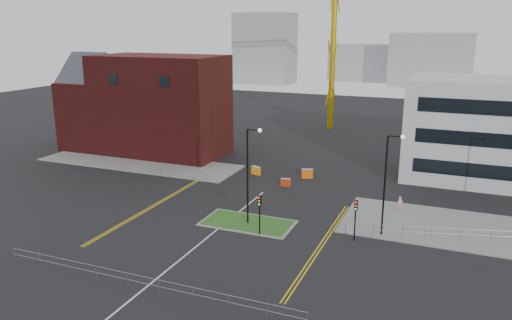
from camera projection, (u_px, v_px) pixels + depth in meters
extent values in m
plane|color=black|center=(186.00, 255.00, 40.31)|extent=(200.00, 200.00, 0.00)
cube|color=slate|center=(139.00, 163.00, 67.29)|extent=(28.00, 8.00, 0.12)
cube|color=slate|center=(479.00, 232.00, 44.74)|extent=(24.00, 10.00, 0.12)
cube|color=slate|center=(248.00, 223.00, 46.72)|extent=(8.60, 4.60, 0.08)
cube|color=#2A541C|center=(248.00, 223.00, 46.71)|extent=(8.00, 4.00, 0.12)
cube|color=#4F1413|center=(161.00, 105.00, 70.85)|extent=(18.00, 10.00, 14.00)
cube|color=black|center=(113.00, 79.00, 66.79)|extent=(1.40, 0.10, 1.40)
cube|color=black|center=(164.00, 82.00, 63.86)|extent=(1.40, 0.10, 1.40)
cube|color=#4F1413|center=(94.00, 114.00, 75.77)|extent=(6.00, 10.00, 10.00)
cube|color=#2D3038|center=(91.00, 81.00, 74.47)|extent=(6.40, 8.49, 8.49)
cylinder|color=#C7A30B|center=(334.00, 32.00, 85.78)|extent=(1.00, 1.00, 34.00)
cylinder|color=black|center=(248.00, 178.00, 45.56)|extent=(0.16, 0.16, 9.00)
cylinder|color=black|center=(254.00, 130.00, 44.17)|extent=(1.20, 0.10, 0.10)
sphere|color=silver|center=(260.00, 130.00, 43.95)|extent=(0.36, 0.36, 0.36)
cylinder|color=black|center=(384.00, 187.00, 42.95)|extent=(0.16, 0.16, 9.00)
cylinder|color=black|center=(395.00, 136.00, 41.56)|extent=(1.20, 0.10, 0.10)
sphere|color=silver|center=(403.00, 137.00, 41.34)|extent=(0.36, 0.36, 0.36)
cylinder|color=black|center=(260.00, 219.00, 43.82)|extent=(0.12, 0.12, 3.00)
cube|color=black|center=(260.00, 201.00, 43.38)|extent=(0.28, 0.22, 0.90)
sphere|color=red|center=(259.00, 198.00, 43.18)|extent=(0.18, 0.18, 0.18)
sphere|color=orange|center=(259.00, 201.00, 43.26)|extent=(0.18, 0.18, 0.18)
sphere|color=#0CCC33|center=(259.00, 204.00, 43.34)|extent=(0.18, 0.18, 0.18)
cylinder|color=black|center=(355.00, 224.00, 42.67)|extent=(0.12, 0.12, 3.00)
cube|color=black|center=(356.00, 205.00, 42.23)|extent=(0.28, 0.22, 0.90)
sphere|color=red|center=(356.00, 203.00, 42.04)|extent=(0.18, 0.18, 0.18)
sphere|color=orange|center=(356.00, 206.00, 42.11)|extent=(0.18, 0.18, 0.18)
sphere|color=#0CCC33|center=(355.00, 209.00, 42.19)|extent=(0.18, 0.18, 0.18)
cylinder|color=gray|center=(142.00, 276.00, 34.68)|extent=(24.00, 0.04, 0.04)
cylinder|color=gray|center=(142.00, 283.00, 34.81)|extent=(24.00, 0.04, 0.04)
cylinder|color=gray|center=(14.00, 254.00, 39.21)|extent=(0.05, 0.05, 1.10)
cylinder|color=gray|center=(308.00, 320.00, 30.41)|extent=(0.05, 0.05, 1.10)
cylinder|color=gray|center=(181.00, 170.00, 60.16)|extent=(6.00, 0.04, 0.04)
cylinder|color=gray|center=(182.00, 174.00, 60.29)|extent=(6.00, 0.04, 0.04)
cylinder|color=gray|center=(160.00, 172.00, 61.39)|extent=(0.05, 0.05, 1.10)
cylinder|color=gray|center=(204.00, 177.00, 59.19)|extent=(0.05, 0.05, 1.10)
cylinder|color=gray|center=(462.00, 229.00, 42.80)|extent=(19.01, 5.04, 0.04)
cylinder|color=gray|center=(461.00, 234.00, 42.93)|extent=(19.01, 5.04, 0.04)
cylinder|color=gray|center=(345.00, 228.00, 44.18)|extent=(0.05, 0.05, 1.10)
cube|color=silver|center=(198.00, 245.00, 42.10)|extent=(0.15, 30.00, 0.01)
cube|color=gold|center=(159.00, 202.00, 52.55)|extent=(0.12, 24.00, 0.01)
cube|color=gold|center=(162.00, 202.00, 52.44)|extent=(0.12, 24.00, 0.01)
cube|color=gold|center=(320.00, 245.00, 42.19)|extent=(0.12, 20.00, 0.01)
cube|color=gold|center=(323.00, 245.00, 42.08)|extent=(0.12, 20.00, 0.01)
cube|color=gray|center=(265.00, 49.00, 159.34)|extent=(18.00, 12.00, 22.00)
cube|color=gray|center=(431.00, 60.00, 150.72)|extent=(24.00, 12.00, 16.00)
cube|color=gray|center=(376.00, 63.00, 166.78)|extent=(30.00, 12.00, 12.00)
imported|color=#F19CBC|center=(400.00, 204.00, 49.55)|extent=(0.67, 0.58, 1.55)
cube|color=orange|center=(256.00, 171.00, 62.05)|extent=(1.29, 0.77, 1.02)
cube|color=silver|center=(256.00, 167.00, 61.93)|extent=(1.29, 0.77, 0.12)
cube|color=#FF5D0E|center=(307.00, 174.00, 60.51)|extent=(1.43, 0.96, 1.14)
cube|color=silver|center=(307.00, 170.00, 60.38)|extent=(1.43, 0.96, 0.14)
cube|color=red|center=(286.00, 183.00, 57.46)|extent=(1.13, 0.51, 0.91)
cube|color=silver|center=(286.00, 179.00, 57.36)|extent=(1.13, 0.51, 0.11)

